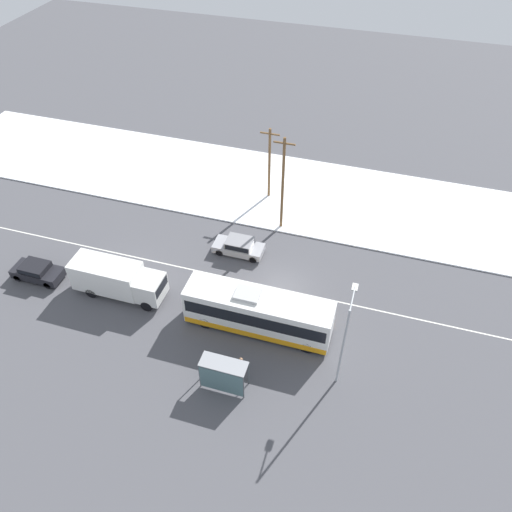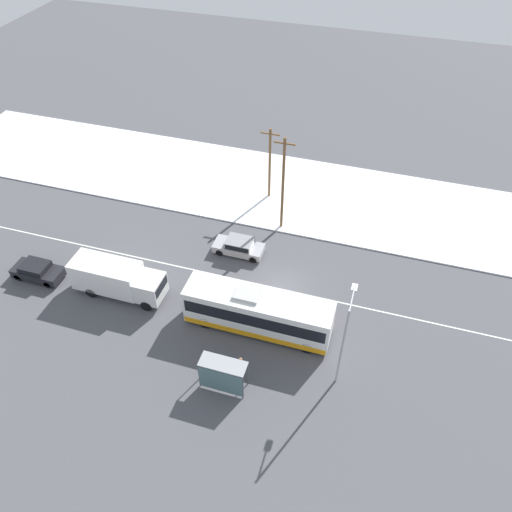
# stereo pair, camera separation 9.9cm
# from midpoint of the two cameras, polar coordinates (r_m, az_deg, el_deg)

# --- Properties ---
(ground_plane) EXTENTS (120.00, 120.00, 0.00)m
(ground_plane) POSITION_cam_midpoint_polar(r_m,az_deg,el_deg) (39.65, 2.75, -3.80)
(ground_plane) COLOR #4C4C51
(snow_lot) EXTENTS (80.00, 12.27, 0.12)m
(snow_lot) POSITION_cam_midpoint_polar(r_m,az_deg,el_deg) (49.11, 6.62, 6.82)
(snow_lot) COLOR white
(snow_lot) RESTS_ON ground_plane
(lane_marking_center) EXTENTS (60.00, 0.12, 0.00)m
(lane_marking_center) POSITION_cam_midpoint_polar(r_m,az_deg,el_deg) (39.65, 2.75, -3.79)
(lane_marking_center) COLOR silver
(lane_marking_center) RESTS_ON ground_plane
(city_bus) EXTENTS (10.64, 2.57, 3.43)m
(city_bus) POSITION_cam_midpoint_polar(r_m,az_deg,el_deg) (35.83, 0.19, -6.41)
(city_bus) COLOR white
(city_bus) RESTS_ON ground_plane
(box_truck) EXTENTS (7.25, 2.30, 2.87)m
(box_truck) POSITION_cam_midpoint_polar(r_m,az_deg,el_deg) (39.67, -15.73, -2.47)
(box_truck) COLOR silver
(box_truck) RESTS_ON ground_plane
(sedan_car) EXTENTS (4.26, 1.80, 1.43)m
(sedan_car) POSITION_cam_midpoint_polar(r_m,az_deg,el_deg) (42.12, -2.02, 1.17)
(sedan_car) COLOR #9E9EA3
(sedan_car) RESTS_ON ground_plane
(parked_car_near_truck) EXTENTS (4.07, 1.80, 1.41)m
(parked_car_near_truck) POSITION_cam_midpoint_polar(r_m,az_deg,el_deg) (43.65, -23.81, -1.55)
(parked_car_near_truck) COLOR black
(parked_car_near_truck) RESTS_ON ground_plane
(pedestrian_at_stop) EXTENTS (0.57, 0.25, 1.57)m
(pedestrian_at_stop) POSITION_cam_midpoint_polar(r_m,az_deg,el_deg) (34.02, -1.80, -12.21)
(pedestrian_at_stop) COLOR #23232D
(pedestrian_at_stop) RESTS_ON ground_plane
(bus_shelter) EXTENTS (3.07, 1.20, 2.40)m
(bus_shelter) POSITION_cam_midpoint_polar(r_m,az_deg,el_deg) (32.79, -3.94, -13.27)
(bus_shelter) COLOR gray
(bus_shelter) RESTS_ON ground_plane
(streetlamp) EXTENTS (0.36, 2.43, 7.21)m
(streetlamp) POSITION_cam_midpoint_polar(r_m,az_deg,el_deg) (31.47, 10.11, -8.64)
(streetlamp) COLOR #9EA3A8
(streetlamp) RESTS_ON ground_plane
(utility_pole_roadside) EXTENTS (1.80, 0.24, 9.07)m
(utility_pole_roadside) POSITION_cam_midpoint_polar(r_m,az_deg,el_deg) (42.40, 3.01, 8.26)
(utility_pole_roadside) COLOR brown
(utility_pole_roadside) RESTS_ON ground_plane
(utility_pole_snowlot) EXTENTS (1.80, 0.24, 7.28)m
(utility_pole_snowlot) POSITION_cam_midpoint_polar(r_m,az_deg,el_deg) (46.72, 1.48, 10.63)
(utility_pole_snowlot) COLOR brown
(utility_pole_snowlot) RESTS_ON ground_plane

